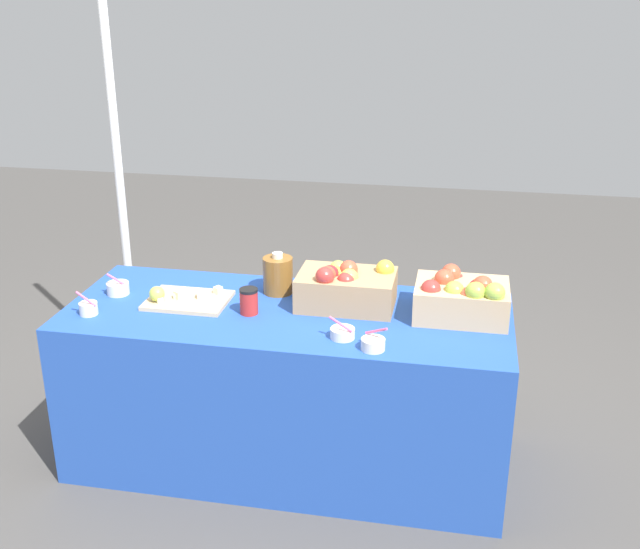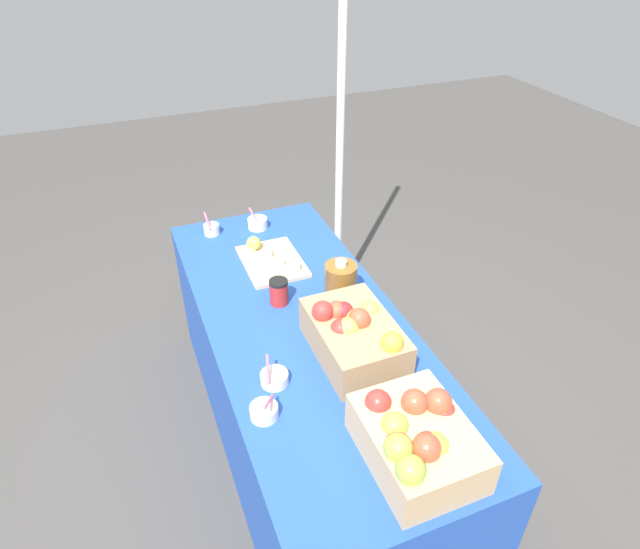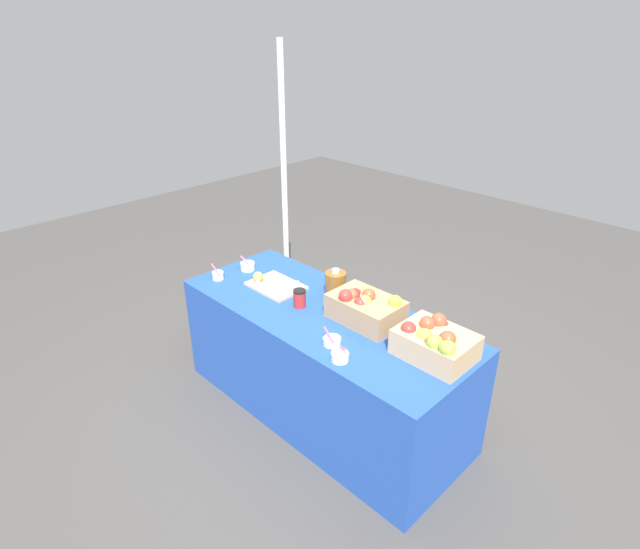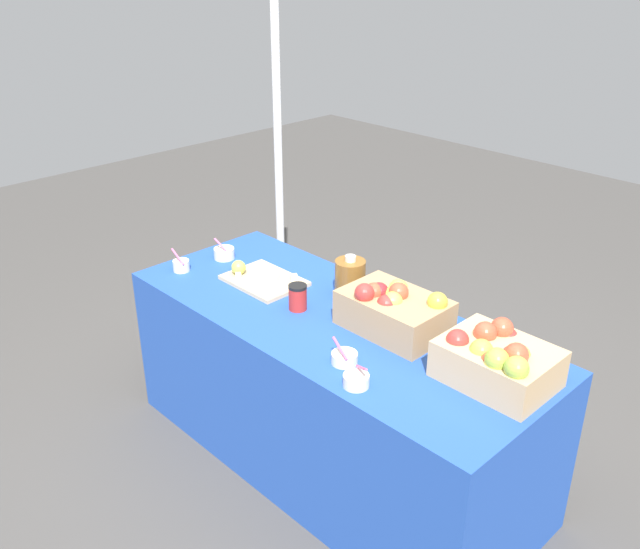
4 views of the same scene
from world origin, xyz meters
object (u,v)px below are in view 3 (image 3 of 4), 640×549
sample_bowl_mid (340,357)px  sample_bowl_far (248,266)px  sample_bowl_extra (332,341)px  coffee_cup (300,298)px  cutting_board_front (274,284)px  cider_jug (335,284)px  tent_pole (285,196)px  apple_crate_middle (365,307)px  apple_crate_left (435,342)px  sample_bowl_near (218,275)px

sample_bowl_mid → sample_bowl_far: bearing=164.6°
sample_bowl_extra → coffee_cup: bearing=159.5°
cutting_board_front → sample_bowl_far: 0.33m
cider_jug → tent_pole: (-0.91, 0.39, 0.28)m
apple_crate_middle → apple_crate_left: bearing=-2.8°
apple_crate_middle → sample_bowl_near: 1.09m
apple_crate_middle → sample_bowl_near: (-1.05, -0.30, -0.06)m
apple_crate_middle → sample_bowl_far: 1.03m
coffee_cup → tent_pole: (-0.84, 0.64, 0.31)m
apple_crate_middle → tent_pole: tent_pole is taller
sample_bowl_near → sample_bowl_mid: sample_bowl_near is taller
sample_bowl_near → cider_jug: (0.73, 0.39, 0.06)m
apple_crate_middle → cutting_board_front: apple_crate_middle is taller
apple_crate_left → sample_bowl_near: (-1.54, -0.27, -0.06)m
sample_bowl_extra → coffee_cup: (-0.43, 0.16, 0.03)m
apple_crate_middle → sample_bowl_extra: bearing=-83.1°
sample_bowl_far → sample_bowl_extra: (1.06, -0.25, -0.01)m
sample_bowl_far → tent_pole: tent_pole is taller
sample_bowl_far → coffee_cup: 0.64m
sample_bowl_near → sample_bowl_extra: bearing=-1.1°
sample_bowl_mid → tent_pole: size_ratio=0.05×
cutting_board_front → sample_bowl_far: bearing=173.3°
cutting_board_front → cider_jug: size_ratio=1.86×
sample_bowl_extra → cider_jug: (-0.36, 0.41, 0.06)m
sample_bowl_near → tent_pole: (-0.18, 0.77, 0.34)m
cutting_board_front → sample_bowl_far: (-0.32, 0.04, 0.01)m
cutting_board_front → sample_bowl_near: size_ratio=3.16×
sample_bowl_mid → sample_bowl_extra: size_ratio=0.98×
coffee_cup → tent_pole: size_ratio=0.05×
sample_bowl_near → cider_jug: cider_jug is taller
cider_jug → tent_pole: bearing=156.9°
apple_crate_left → sample_bowl_extra: size_ratio=3.70×
cider_jug → apple_crate_middle: bearing=-15.7°
sample_bowl_near → sample_bowl_extra: 1.09m
apple_crate_left → cutting_board_front: (-1.19, -0.08, -0.07)m
apple_crate_middle → sample_bowl_mid: bearing=-66.7°
cider_jug → coffee_cup: 0.26m
apple_crate_left → coffee_cup: 0.89m
sample_bowl_extra → coffee_cup: coffee_cup is taller
apple_crate_left → sample_bowl_extra: (-0.46, -0.29, -0.07)m
sample_bowl_near → coffee_cup: (0.66, 0.14, 0.03)m
cutting_board_front → sample_bowl_extra: (0.74, -0.22, 0.00)m
apple_crate_middle → tent_pole: size_ratio=0.19×
apple_crate_middle → tent_pole: bearing=158.8°
cutting_board_front → sample_bowl_near: bearing=-151.1°
coffee_cup → apple_crate_middle: bearing=22.2°
cutting_board_front → sample_bowl_far: size_ratio=3.24×
sample_bowl_extra → sample_bowl_near: bearing=178.9°
tent_pole → coffee_cup: bearing=-37.1°
cutting_board_front → tent_pole: bearing=132.4°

